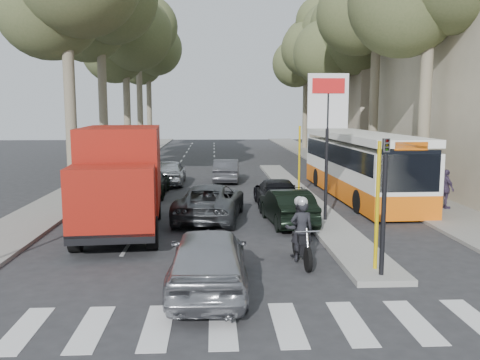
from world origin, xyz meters
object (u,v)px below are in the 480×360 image
Objects in this scene: silver_hatchback at (208,259)px; city_bus at (359,163)px; red_truck at (121,177)px; motorcycle at (300,231)px; dark_hatchback at (287,207)px.

silver_hatchback is 14.77m from city_bus.
silver_hatchback is 7.00m from red_truck.
red_truck reaches higher than silver_hatchback.
motorcycle is (2.59, 2.32, 0.08)m from silver_hatchback.
silver_hatchback reaches higher than dark_hatchback.
motorcycle is (-4.71, -10.49, -0.82)m from city_bus.
motorcycle reaches higher than dark_hatchback.
red_truck is at bearing -149.04° from city_bus.
red_truck is 6.97m from motorcycle.
city_bus is (10.42, 6.64, -0.26)m from red_truck.
dark_hatchback is at bearing 83.78° from motorcycle.
motorcycle is at bearing 80.43° from dark_hatchback.
red_truck is (-3.12, 6.16, 1.16)m from silver_hatchback.
dark_hatchback is 7.35m from city_bus.
dark_hatchback is (2.90, 7.00, -0.11)m from silver_hatchback.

